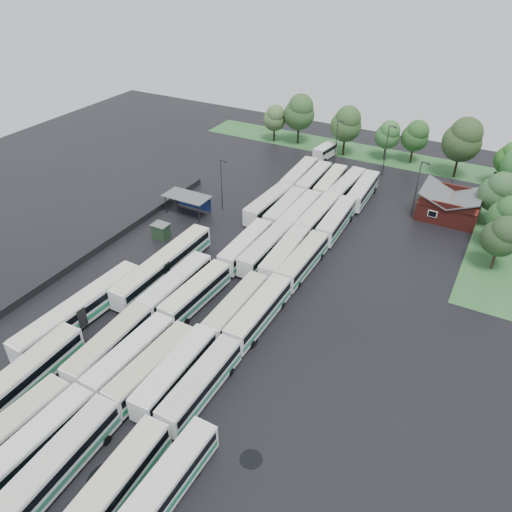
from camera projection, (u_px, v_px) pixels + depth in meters
The scene contains 57 objects.
ground at pixel (200, 311), 67.24m from camera, with size 160.00×160.00×0.00m, color black.
brick_building at pixel (449, 207), 87.91m from camera, with size 10.07×8.60×5.39m.
wash_shed at pixel (188, 198), 88.57m from camera, with size 8.20×4.20×3.58m.
utility_hut at pixel (161, 231), 82.20m from camera, with size 2.70×2.20×2.62m.
grass_strip_north at pixel (367, 153), 113.84m from camera, with size 80.00×10.00×0.01m, color #295C2A.
grass_strip_east at pixel (507, 230), 84.96m from camera, with size 10.00×50.00×0.01m, color #295C2A.
west_fence at pixel (115, 238), 81.63m from camera, with size 0.10×50.00×1.20m, color #2D2D30.
bus_r0c0 at pixel (10, 432), 48.75m from camera, with size 3.36×13.17×3.64m.
bus_r0c1 at pixel (37, 443), 47.78m from camera, with size 3.05×12.93×3.58m.
bus_r0c2 at pixel (62, 459), 46.26m from camera, with size 3.22×13.24×3.66m.
bus_r0c4 at pixel (114, 486), 43.99m from camera, with size 3.26×13.41×3.71m.
bus_r1c0 at pixel (110, 345), 58.82m from camera, with size 3.16×13.14×3.64m.
bus_r1c1 at pixel (131, 356), 57.34m from camera, with size 3.08×12.97×3.59m.
bus_r1c2 at pixel (152, 367), 55.99m from camera, with size 3.19×12.98×3.59m.
bus_r1c3 at pixel (176, 372), 55.28m from camera, with size 3.08×13.17×3.65m.
bus_r1c4 at pixel (201, 383), 53.99m from camera, with size 2.80×12.84×3.57m.
bus_r2c0 at pixel (176, 286), 68.54m from camera, with size 2.97×13.33×3.70m.
bus_r2c1 at pixel (196, 293), 67.27m from camera, with size 3.24×12.83×3.54m.
bus_r2c3 at pixel (236, 307), 64.77m from camera, with size 2.78×12.76×3.55m.
bus_r2c4 at pixel (259, 312), 63.89m from camera, with size 2.84×13.28×3.70m.
bus_r3c1 at pixel (246, 246), 77.18m from camera, with size 2.93×12.91×3.58m.
bus_r3c2 at pixel (266, 249), 76.40m from camera, with size 2.87×12.98×3.61m.
bus_r3c3 at pixel (285, 254), 75.04m from camera, with size 3.39×13.36×3.69m.
bus_r3c4 at pixel (303, 260), 73.88m from camera, with size 2.80×13.05×3.63m.
bus_r4c0 at pixel (269, 204), 88.66m from camera, with size 3.40×13.33×3.68m.
bus_r4c1 at pixel (285, 209), 87.22m from camera, with size 3.05×12.73×3.52m.
bus_r4c2 at pixel (300, 213), 85.93m from camera, with size 2.93×13.01×3.61m.
bus_r4c3 at pixel (318, 216), 84.99m from camera, with size 2.94×13.42×3.73m.
bus_r4c4 at pixel (336, 220), 83.85m from camera, with size 3.29×13.19×3.65m.
bus_r5c0 at pixel (300, 176), 98.63m from camera, with size 3.45×13.39×3.69m.
bus_r5c1 at pixel (314, 180), 97.20m from camera, with size 3.08×12.88×3.57m.
bus_r5c2 at pixel (330, 183), 95.94m from camera, with size 3.34×12.83×3.54m.
bus_r5c3 at pixel (347, 186), 94.85m from camera, with size 3.13×12.90×3.57m.
bus_r5c4 at pixel (363, 190), 93.36m from camera, with size 3.23×12.96×3.58m.
artic_bus_west_a at pixel (7, 391), 52.94m from camera, with size 3.24×19.83×3.67m.
artic_bus_west_b at pixel (164, 265), 72.61m from camera, with size 2.95×20.09×3.72m.
artic_bus_west_c at pixel (80, 310), 64.18m from camera, with size 3.71×19.92×3.68m.
minibus at pixel (325, 151), 110.58m from camera, with size 3.36×6.92×2.90m.
tree_north_0 at pixel (275, 118), 117.18m from camera, with size 5.32×5.32×8.82m.
tree_north_1 at pixel (300, 112), 114.79m from camera, with size 7.13×7.13×11.81m.
tree_north_2 at pixel (347, 124), 108.94m from camera, with size 6.81×6.81×11.28m.
tree_north_3 at pixel (388, 134), 107.63m from camera, with size 5.38×5.38×8.91m.
tree_north_4 at pixel (416, 136), 105.86m from camera, with size 5.78×5.78×9.58m.
tree_north_5 at pixel (463, 139), 98.36m from camera, with size 7.68×7.68×12.71m.
tree_east_0 at pixel (502, 236), 72.19m from camera, with size 5.49×5.49×9.10m.
tree_east_1 at pixel (508, 216), 76.52m from camera, with size 5.78×5.78×9.58m.
tree_east_2 at pixel (499, 192), 82.80m from camera, with size 6.08×6.08×10.07m.
tree_east_4 at pixel (511, 158), 95.45m from camera, with size 5.82×5.82×9.64m.
lamp_post_ne at pixel (418, 185), 86.05m from camera, with size 1.59×0.31×10.31m.
lamp_post_nw at pixel (222, 181), 88.22m from camera, with size 1.49×0.29×9.67m.
lamp_post_back_w at pixel (337, 140), 104.96m from camera, with size 1.53×0.30×9.92m.
lamp_post_back_e at pixel (387, 147), 100.02m from camera, with size 1.65×0.32×10.71m.
puddle_0 at pixel (107, 413), 53.04m from camera, with size 4.93×4.93×0.01m, color black.
puddle_1 at pixel (109, 480), 46.64m from camera, with size 4.20×4.20×0.01m, color black.
puddle_2 at pixel (164, 301), 69.00m from camera, with size 4.94×4.94×0.01m, color black.
puddle_3 at pixel (243, 341), 62.34m from camera, with size 3.78×3.78×0.01m, color black.
puddle_4 at pixel (251, 459), 48.49m from camera, with size 2.28×2.28×0.01m, color black.
Camera 1 is at (31.49, -42.01, 43.30)m, focal length 35.00 mm.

